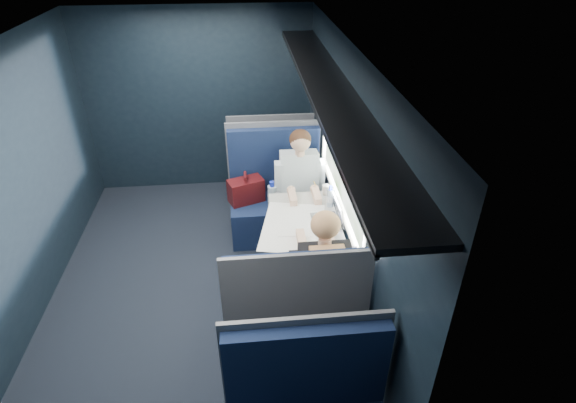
{
  "coord_description": "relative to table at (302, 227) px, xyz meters",
  "views": [
    {
      "loc": [
        0.56,
        -3.39,
        3.09
      ],
      "look_at": [
        0.9,
        0.0,
        0.95
      ],
      "focal_mm": 28.0,
      "sensor_mm": 36.0,
      "label": 1
    }
  ],
  "objects": [
    {
      "name": "woman",
      "position": [
        0.07,
        -0.71,
        0.06
      ],
      "size": [
        0.53,
        0.56,
        1.32
      ],
      "color": "black",
      "rests_on": "ground"
    },
    {
      "name": "room_shell",
      "position": [
        -1.01,
        0.0,
        0.81
      ],
      "size": [
        3.0,
        4.4,
        2.4
      ],
      "color": "black",
      "rests_on": "ground"
    },
    {
      "name": "laptop",
      "position": [
        0.26,
        -0.07,
        0.14
      ],
      "size": [
        0.25,
        0.32,
        0.24
      ],
      "color": "silver",
      "rests_on": "table"
    },
    {
      "name": "man",
      "position": [
        0.07,
        0.7,
        0.06
      ],
      "size": [
        0.53,
        0.56,
        1.32
      ],
      "color": "black",
      "rests_on": "ground"
    },
    {
      "name": "papers",
      "position": [
        -0.1,
        -0.1,
        0.08
      ],
      "size": [
        0.69,
        0.87,
        0.01
      ],
      "primitive_type": "cube",
      "rotation": [
        0.0,
        0.0,
        -0.21
      ],
      "color": "white",
      "rests_on": "table"
    },
    {
      "name": "seat_bay_far",
      "position": [
        -0.18,
        -0.87,
        -0.25
      ],
      "size": [
        1.04,
        0.62,
        1.26
      ],
      "color": "black",
      "rests_on": "ground"
    },
    {
      "name": "ground",
      "position": [
        -1.03,
        0.0,
        -0.67
      ],
      "size": [
        2.8,
        4.2,
        0.01
      ],
      "primitive_type": "cube",
      "color": "black"
    },
    {
      "name": "seat_bay_near",
      "position": [
        -0.2,
        0.87,
        -0.24
      ],
      "size": [
        1.06,
        0.62,
        1.26
      ],
      "color": "black",
      "rests_on": "ground"
    },
    {
      "name": "seat_row_front",
      "position": [
        -0.18,
        1.8,
        -0.25
      ],
      "size": [
        1.04,
        0.51,
        1.16
      ],
      "color": "black",
      "rests_on": "ground"
    },
    {
      "name": "cup",
      "position": [
        0.3,
        0.44,
        0.13
      ],
      "size": [
        0.08,
        0.08,
        0.1
      ],
      "primitive_type": "cylinder",
      "color": "white",
      "rests_on": "table"
    },
    {
      "name": "bottle_small",
      "position": [
        0.3,
        0.21,
        0.17
      ],
      "size": [
        0.06,
        0.06,
        0.22
      ],
      "color": "silver",
      "rests_on": "table"
    },
    {
      "name": "table",
      "position": [
        0.0,
        0.0,
        0.0
      ],
      "size": [
        0.62,
        1.0,
        0.74
      ],
      "color": "#54565E",
      "rests_on": "ground"
    }
  ]
}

